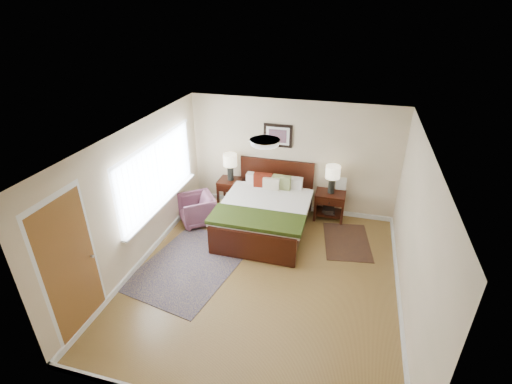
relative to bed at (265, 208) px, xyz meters
The scene contains 18 objects.
floor 1.57m from the bed, 77.22° to the right, with size 5.00×5.00×0.00m, color olive.
back_wall 1.32m from the bed, 72.75° to the left, with size 4.50×0.04×2.50m, color beige.
front_wall 4.02m from the bed, 85.25° to the right, with size 4.50×0.04×2.50m, color beige.
left_wall 2.51m from the bed, 143.08° to the right, with size 0.04×5.00×2.50m, color beige.
right_wall 3.04m from the bed, 29.26° to the right, with size 0.04×5.00×2.50m, color beige.
ceiling 2.46m from the bed, 77.22° to the right, with size 4.50×5.00×0.02m, color white.
window 2.18m from the bed, 158.27° to the right, with size 0.11×2.72×1.32m.
door 3.76m from the bed, 120.78° to the right, with size 0.06×1.00×2.18m.
ceil_fixture 2.43m from the bed, 77.22° to the right, with size 0.44×0.44×0.08m.
bed is the anchor object (origin of this frame).
wall_art 1.57m from the bed, 89.96° to the left, with size 0.62×0.05×0.50m.
nightstand_left 1.30m from the bed, 141.71° to the left, with size 0.55×0.49×0.65m.
nightstand_right 1.48m from the bed, 33.44° to the left, with size 0.63×0.47×0.63m.
lamp_left 1.42m from the bed, 140.95° to the left, with size 0.30×0.30×0.61m.
lamp_right 1.57m from the bed, 33.91° to the left, with size 0.30×0.30×0.61m.
armchair 1.49m from the bed, behind, with size 0.68×0.70×0.64m, color brown.
rug_persian 1.89m from the bed, 124.28° to the right, with size 1.55×2.19×0.01m, color #0C0C3C.
rug_navy 1.75m from the bed, ahead, with size 0.86×1.29×0.01m, color black.
Camera 1 is at (1.21, -4.89, 4.27)m, focal length 26.00 mm.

